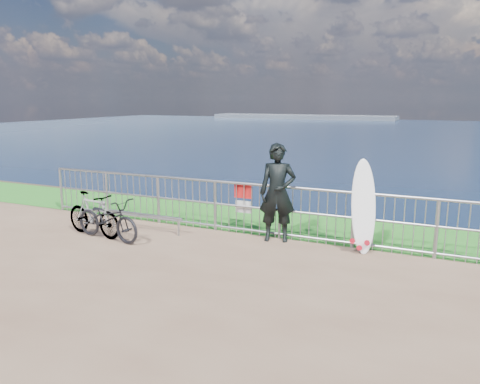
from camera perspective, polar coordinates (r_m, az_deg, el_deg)
The scene contains 8 objects.
grass_strip at distance 11.16m, azimuth 1.91°, elevation -3.48°, with size 120.00×120.00×0.00m, color #217821.
seascape at distance 162.13m, azimuth 7.55°, elevation 8.85°, with size 260.00×260.00×5.00m.
railing at distance 10.04m, azimuth -0.39°, elevation -1.82°, with size 10.06×0.10×1.13m.
surfer at distance 9.45m, azimuth 4.60°, elevation -0.09°, with size 0.73×0.48×2.00m, color black.
surfboard at distance 9.05m, azimuth 14.79°, elevation -2.13°, with size 0.60×0.57×1.77m.
bicycle_near at distance 9.98m, azimuth -15.85°, elevation -3.17°, with size 0.58×1.68×0.88m, color black.
bicycle_far at distance 10.32m, azimuth -17.45°, elevation -2.62°, with size 0.44×1.57×0.94m, color black.
bike_rack at distance 10.45m, azimuth -11.54°, elevation -2.93°, with size 1.93×0.05×0.40m.
Camera 1 is at (4.16, -7.25, 2.87)m, focal length 35.00 mm.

